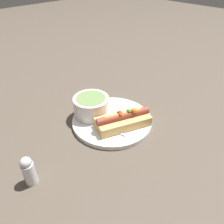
% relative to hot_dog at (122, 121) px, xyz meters
% --- Properties ---
extents(ground_plane, '(4.00, 4.00, 0.00)m').
position_rel_hot_dog_xyz_m(ground_plane, '(0.00, 0.05, -0.03)').
color(ground_plane, '#4C4238').
extents(dinner_plate, '(0.25, 0.25, 0.01)m').
position_rel_hot_dog_xyz_m(dinner_plate, '(0.00, 0.05, -0.03)').
color(dinner_plate, white).
rests_on(dinner_plate, ground_plane).
extents(hot_dog, '(0.17, 0.12, 0.06)m').
position_rel_hot_dog_xyz_m(hot_dog, '(0.00, 0.00, 0.00)').
color(hot_dog, '#DBAD60').
rests_on(hot_dog, dinner_plate).
extents(soup_bowl, '(0.11, 0.11, 0.06)m').
position_rel_hot_dog_xyz_m(soup_bowl, '(-0.02, 0.11, 0.01)').
color(soup_bowl, silver).
rests_on(soup_bowl, dinner_plate).
extents(spoon, '(0.06, 0.16, 0.01)m').
position_rel_hot_dog_xyz_m(spoon, '(-0.06, 0.08, -0.02)').
color(spoon, '#B7B7BC').
rests_on(spoon, dinner_plate).
extents(salt_shaker, '(0.03, 0.03, 0.08)m').
position_rel_hot_dog_xyz_m(salt_shaker, '(-0.28, 0.02, 0.01)').
color(salt_shaker, silver).
rests_on(salt_shaker, ground_plane).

